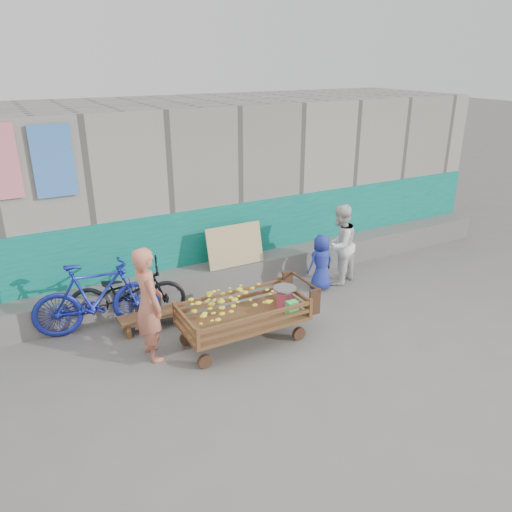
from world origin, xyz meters
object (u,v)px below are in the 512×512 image
bench (153,317)px  bicycle_blue (97,297)px  bicycle_dark (127,292)px  vendor_man (149,304)px  child (321,263)px  woman (340,245)px  banana_cart (241,308)px

bench → bicycle_blue: bearing=155.0°
bench → bicycle_dark: 0.58m
vendor_man → child: bearing=-82.9°
vendor_man → woman: 3.68m
vendor_man → child: vendor_man is taller
vendor_man → bicycle_blue: size_ratio=0.87×
vendor_man → woman: (3.62, 0.69, -0.06)m
bicycle_dark → woman: bearing=-81.5°
banana_cart → bicycle_blue: size_ratio=1.06×
bench → child: 2.96m
bench → vendor_man: bearing=-109.3°
banana_cart → child: child is taller
woman → child: woman is taller
child → vendor_man: bearing=9.6°
bench → vendor_man: vendor_man is taller
vendor_man → bicycle_dark: vendor_man is taller
bench → bicycle_dark: size_ratio=0.58×
banana_cart → vendor_man: size_ratio=1.22×
child → woman: bearing=-172.2°
vendor_man → woman: vendor_man is taller
bicycle_blue → vendor_man: bearing=-147.6°
vendor_man → bicycle_dark: (0.01, 1.15, -0.33)m
banana_cart → woman: 2.62m
bicycle_blue → child: bearing=-88.0°
woman → bicycle_blue: bearing=-26.9°
banana_cart → vendor_man: vendor_man is taller
bicycle_dark → bicycle_blue: 0.49m
woman → bicycle_dark: (-3.61, 0.46, -0.26)m
bench → woman: 3.41m
bicycle_dark → bicycle_blue: bearing=120.9°
banana_cart → child: (1.99, 0.90, -0.06)m
vendor_man → bench: bearing=-23.2°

